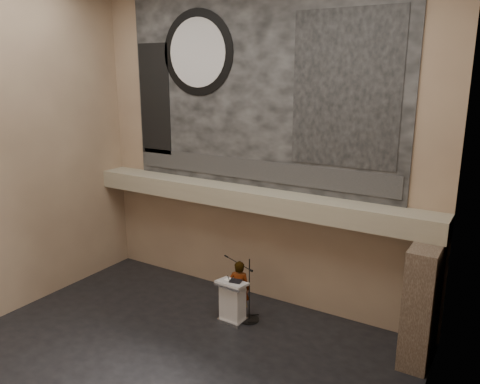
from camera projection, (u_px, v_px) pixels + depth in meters
The scene contains 19 objects.
floor at pixel (164, 365), 10.20m from camera, with size 10.00×10.00×0.00m, color black.
wall_back at pixel (256, 147), 12.44m from camera, with size 10.00×0.02×8.50m, color #826853.
wall_left at pixel (2, 153), 11.66m from camera, with size 0.02×8.00×8.50m, color #826853.
wall_right at pixel (423, 215), 6.61m from camera, with size 0.02×8.00×8.50m, color #826853.
soffit at pixel (248, 198), 12.43m from camera, with size 10.00×0.80×0.50m, color gray.
sprinkler_left at pixel (198, 200), 13.27m from camera, with size 0.04×0.04×0.06m, color #B2893D.
sprinkler_right at pixel (313, 220), 11.50m from camera, with size 0.04×0.04×0.06m, color #B2893D.
banner at pixel (256, 92), 12.05m from camera, with size 8.00×0.05×5.00m, color black.
banner_text_strip at pixel (254, 170), 12.53m from camera, with size 7.76×0.02×0.55m, color #2A2A2A.
banner_clock_rim at pixel (197, 53), 12.67m from camera, with size 2.30×2.30×0.02m, color black.
banner_clock_face at pixel (197, 53), 12.66m from camera, with size 1.84×1.84×0.02m, color silver.
banner_building_print at pixel (345, 90), 10.78m from camera, with size 2.60×0.02×3.60m, color black.
banner_brick_print at pixel (155, 100), 13.81m from camera, with size 1.10×0.02×3.20m, color black.
stone_pier at pixel (422, 303), 10.12m from camera, with size 0.60×1.40×2.70m, color #413228.
lectern at pixel (233, 301), 11.87m from camera, with size 0.76×0.56×1.14m.
binder at pixel (235, 281), 11.71m from camera, with size 0.29×0.23×0.04m, color black.
papers at pixel (228, 280), 11.79m from camera, with size 0.20×0.27×0.01m, color white.
speaker_person at pixel (239, 289), 12.10m from camera, with size 0.56×0.37×1.53m, color white.
mic_stand at pixel (248, 311), 12.03m from camera, with size 1.28×0.71×1.69m.
Camera 1 is at (6.08, -6.74, 6.23)m, focal length 35.00 mm.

